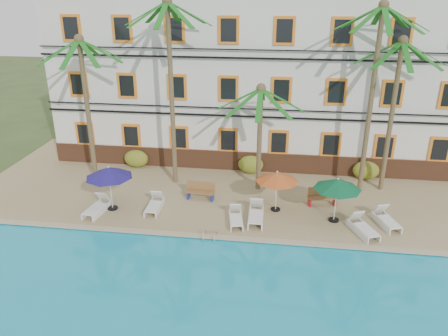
# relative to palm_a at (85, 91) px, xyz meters

# --- Properties ---
(ground) EXTENTS (100.00, 100.00, 0.00)m
(ground) POSITION_rel_palm_a_xyz_m (8.87, -4.30, -5.49)
(ground) COLOR #384C23
(ground) RESTS_ON ground
(pool_deck) EXTENTS (30.00, 12.00, 0.25)m
(pool_deck) POSITION_rel_palm_a_xyz_m (8.87, 0.70, -5.36)
(pool_deck) COLOR tan
(pool_deck) RESTS_ON ground
(pool_coping) EXTENTS (30.00, 0.35, 0.06)m
(pool_coping) POSITION_rel_palm_a_xyz_m (8.87, -5.20, -5.21)
(pool_coping) COLOR tan
(pool_coping) RESTS_ON pool_deck
(hotel_building) EXTENTS (25.40, 6.44, 10.22)m
(hotel_building) POSITION_rel_palm_a_xyz_m (8.87, 5.68, -0.12)
(hotel_building) COLOR silver
(hotel_building) RESTS_ON pool_deck
(palm_a) EXTENTS (4.45, 4.45, 8.16)m
(palm_a) POSITION_rel_palm_a_xyz_m (0.00, 0.00, 0.00)
(palm_a) COLOR brown
(palm_a) RESTS_ON pool_deck
(palm_b) EXTENTS (4.45, 4.45, 9.99)m
(palm_b) POSITION_rel_palm_a_xyz_m (4.61, 0.40, 1.03)
(palm_b) COLOR brown
(palm_b) RESTS_ON pool_deck
(palm_c) EXTENTS (4.45, 4.45, 5.87)m
(palm_c) POSITION_rel_palm_a_xyz_m (9.35, 0.18, -1.35)
(palm_c) COLOR brown
(palm_c) RESTS_ON pool_deck
(palm_d) EXTENTS (4.45, 4.45, 9.85)m
(palm_d) POSITION_rel_palm_a_xyz_m (14.91, 0.72, 0.95)
(palm_d) COLOR brown
(palm_d) RESTS_ON pool_deck
(palm_e) EXTENTS (4.45, 4.45, 8.22)m
(palm_e) POSITION_rel_palm_a_xyz_m (16.10, 1.06, 0.03)
(palm_e) COLOR brown
(palm_e) RESTS_ON pool_deck
(shrub_left) EXTENTS (1.50, 0.90, 1.10)m
(shrub_left) POSITION_rel_palm_a_xyz_m (1.68, 2.30, -4.69)
(shrub_left) COLOR #285E1B
(shrub_left) RESTS_ON pool_deck
(shrub_mid) EXTENTS (1.50, 0.90, 1.10)m
(shrub_mid) POSITION_rel_palm_a_xyz_m (8.77, 2.30, -4.69)
(shrub_mid) COLOR #285E1B
(shrub_mid) RESTS_ON pool_deck
(shrub_right) EXTENTS (1.50, 0.90, 1.10)m
(shrub_right) POSITION_rel_palm_a_xyz_m (15.45, 2.30, -4.69)
(shrub_right) COLOR #285E1B
(shrub_right) RESTS_ON pool_deck
(umbrella_blue) EXTENTS (2.34, 2.34, 2.34)m
(umbrella_blue) POSITION_rel_palm_a_xyz_m (2.23, -3.20, -3.25)
(umbrella_blue) COLOR black
(umbrella_blue) RESTS_ON pool_deck
(umbrella_red) EXTENTS (2.13, 2.13, 2.14)m
(umbrella_red) POSITION_rel_palm_a_xyz_m (10.39, -2.22, -3.42)
(umbrella_red) COLOR black
(umbrella_red) RESTS_ON pool_deck
(umbrella_green) EXTENTS (2.25, 2.25, 2.25)m
(umbrella_green) POSITION_rel_palm_a_xyz_m (13.19, -2.93, -3.32)
(umbrella_green) COLOR black
(umbrella_green) RESTS_ON pool_deck
(lounger_a) EXTENTS (0.91, 1.93, 0.88)m
(lounger_a) POSITION_rel_palm_a_xyz_m (1.62, -3.65, -4.96)
(lounger_a) COLOR silver
(lounger_a) RESTS_ON pool_deck
(lounger_b) EXTENTS (0.68, 1.79, 0.84)m
(lounger_b) POSITION_rel_palm_a_xyz_m (4.35, -3.00, -4.97)
(lounger_b) COLOR silver
(lounger_b) RESTS_ON pool_deck
(lounger_c) EXTENTS (0.88, 1.77, 0.80)m
(lounger_c) POSITION_rel_palm_a_xyz_m (8.55, -3.75, -4.98)
(lounger_c) COLOR silver
(lounger_c) RESTS_ON pool_deck
(lounger_d) EXTENTS (0.74, 1.98, 0.93)m
(lounger_d) POSITION_rel_palm_a_xyz_m (9.48, -3.35, -4.94)
(lounger_d) COLOR silver
(lounger_d) RESTS_ON pool_deck
(lounger_e) EXTENTS (1.34, 1.96, 0.88)m
(lounger_e) POSITION_rel_palm_a_xyz_m (14.36, -3.89, -4.96)
(lounger_e) COLOR silver
(lounger_e) RESTS_ON pool_deck
(lounger_f) EXTENTS (1.15, 1.92, 0.85)m
(lounger_f) POSITION_rel_palm_a_xyz_m (15.57, -3.00, -4.96)
(lounger_f) COLOR silver
(lounger_f) RESTS_ON pool_deck
(bench_left) EXTENTS (1.53, 0.60, 0.93)m
(bench_left) POSITION_rel_palm_a_xyz_m (6.44, -1.49, -4.77)
(bench_left) COLOR olive
(bench_left) RESTS_ON pool_deck
(bench_right) EXTENTS (1.56, 0.74, 0.93)m
(bench_right) POSITION_rel_palm_a_xyz_m (12.72, -1.30, -4.77)
(bench_right) COLOR olive
(bench_right) RESTS_ON pool_deck
(pool_ladder) EXTENTS (0.54, 0.74, 0.74)m
(pool_ladder) POSITION_rel_palm_a_xyz_m (7.56, -5.30, -5.24)
(pool_ladder) COLOR silver
(pool_ladder) RESTS_ON ground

